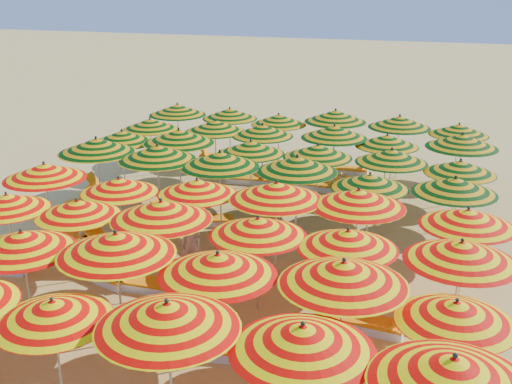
# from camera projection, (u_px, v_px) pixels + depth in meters

# --- Properties ---
(ground) EXTENTS (120.00, 120.00, 0.00)m
(ground) POSITION_uv_depth(u_px,v_px,m) (251.00, 248.00, 18.99)
(ground) COLOR #D5B35E
(ground) RESTS_ON ground
(umbrella_2) EXTENTS (2.79, 2.79, 2.31)m
(umbrella_2) POSITION_uv_depth(u_px,v_px,m) (53.00, 311.00, 11.46)
(umbrella_2) COLOR silver
(umbrella_2) RESTS_ON ground
(umbrella_3) EXTENTS (2.69, 2.69, 2.66)m
(umbrella_3) POSITION_uv_depth(u_px,v_px,m) (167.00, 316.00, 10.72)
(umbrella_3) COLOR silver
(umbrella_3) RESTS_ON ground
(umbrella_4) EXTENTS (3.00, 3.00, 2.56)m
(umbrella_4) POSITION_uv_depth(u_px,v_px,m) (302.00, 338.00, 10.23)
(umbrella_4) COLOR silver
(umbrella_4) RESTS_ON ground
(umbrella_5) EXTENTS (2.91, 2.91, 2.66)m
(umbrella_5) POSITION_uv_depth(u_px,v_px,m) (453.00, 372.00, 9.23)
(umbrella_5) COLOR silver
(umbrella_5) RESTS_ON ground
(umbrella_7) EXTENTS (2.87, 2.87, 2.50)m
(umbrella_7) POSITION_uv_depth(u_px,v_px,m) (22.00, 241.00, 13.99)
(umbrella_7) COLOR silver
(umbrella_7) RESTS_ON ground
(umbrella_8) EXTENTS (2.75, 2.75, 2.68)m
(umbrella_8) POSITION_uv_depth(u_px,v_px,m) (116.00, 244.00, 13.46)
(umbrella_8) COLOR silver
(umbrella_8) RESTS_ON ground
(umbrella_9) EXTENTS (2.76, 2.76, 2.56)m
(umbrella_9) POSITION_uv_depth(u_px,v_px,m) (218.00, 265.00, 12.76)
(umbrella_9) COLOR silver
(umbrella_9) RESTS_ON ground
(umbrella_10) EXTENTS (3.30, 3.30, 2.68)m
(umbrella_10) POSITION_uv_depth(u_px,v_px,m) (343.00, 273.00, 12.18)
(umbrella_10) COLOR silver
(umbrella_10) RESTS_ON ground
(umbrella_11) EXTENTS (2.67, 2.67, 2.32)m
(umbrella_11) POSITION_uv_depth(u_px,v_px,m) (456.00, 312.00, 11.42)
(umbrella_11) COLOR silver
(umbrella_11) RESTS_ON ground
(umbrella_12) EXTENTS (2.66, 2.66, 2.35)m
(umbrella_12) POSITION_uv_depth(u_px,v_px,m) (7.00, 202.00, 16.74)
(umbrella_12) COLOR silver
(umbrella_12) RESTS_ON ground
(umbrella_13) EXTENTS (2.76, 2.76, 2.31)m
(umbrella_13) POSITION_uv_depth(u_px,v_px,m) (77.00, 208.00, 16.40)
(umbrella_13) COLOR silver
(umbrella_13) RESTS_ON ground
(umbrella_14) EXTENTS (2.97, 2.97, 2.64)m
(umbrella_14) POSITION_uv_depth(u_px,v_px,m) (161.00, 210.00, 15.45)
(umbrella_14) COLOR silver
(umbrella_14) RESTS_ON ground
(umbrella_15) EXTENTS (2.67, 2.67, 2.45)m
(umbrella_15) POSITION_uv_depth(u_px,v_px,m) (258.00, 227.00, 14.89)
(umbrella_15) COLOR silver
(umbrella_15) RESTS_ON ground
(umbrella_16) EXTENTS (2.36, 2.36, 2.43)m
(umbrella_16) POSITION_uv_depth(u_px,v_px,m) (348.00, 240.00, 14.24)
(umbrella_16) COLOR silver
(umbrella_16) RESTS_ON ground
(umbrella_17) EXTENTS (3.00, 3.00, 2.54)m
(umbrella_17) POSITION_uv_depth(u_px,v_px,m) (461.00, 252.00, 13.39)
(umbrella_17) COLOR silver
(umbrella_17) RESTS_ON ground
(umbrella_18) EXTENTS (3.20, 3.20, 2.55)m
(umbrella_18) POSITION_uv_depth(u_px,v_px,m) (44.00, 171.00, 18.68)
(umbrella_18) COLOR silver
(umbrella_18) RESTS_ON ground
(umbrella_19) EXTENTS (2.54, 2.54, 2.34)m
(umbrella_19) POSITION_uv_depth(u_px,v_px,m) (119.00, 186.00, 18.05)
(umbrella_19) COLOR silver
(umbrella_19) RESTS_ON ground
(umbrella_20) EXTENTS (2.59, 2.59, 2.37)m
(umbrella_20) POSITION_uv_depth(u_px,v_px,m) (197.00, 187.00, 17.82)
(umbrella_20) COLOR silver
(umbrella_20) RESTS_ON ground
(umbrella_21) EXTENTS (3.10, 3.10, 2.65)m
(umbrella_21) POSITION_uv_depth(u_px,v_px,m) (276.00, 191.00, 16.75)
(umbrella_21) COLOR silver
(umbrella_21) RESTS_ON ground
(umbrella_22) EXTENTS (2.93, 2.93, 2.61)m
(umbrella_22) POSITION_uv_depth(u_px,v_px,m) (358.00, 198.00, 16.33)
(umbrella_22) COLOR silver
(umbrella_22) RESTS_ON ground
(umbrella_23) EXTENTS (2.76, 2.76, 2.45)m
(umbrella_23) POSITION_uv_depth(u_px,v_px,m) (468.00, 218.00, 15.43)
(umbrella_23) COLOR silver
(umbrella_23) RESTS_ON ground
(umbrella_24) EXTENTS (2.74, 2.74, 2.69)m
(umbrella_24) POSITION_uv_depth(u_px,v_px,m) (96.00, 146.00, 20.92)
(umbrella_24) COLOR silver
(umbrella_24) RESTS_ON ground
(umbrella_25) EXTENTS (3.18, 3.18, 2.66)m
(umbrella_25) POSITION_uv_depth(u_px,v_px,m) (157.00, 153.00, 20.22)
(umbrella_25) COLOR silver
(umbrella_25) RESTS_ON ground
(umbrella_26) EXTENTS (2.56, 2.56, 2.63)m
(umbrella_26) POSITION_uv_depth(u_px,v_px,m) (220.00, 159.00, 19.61)
(umbrella_26) COLOR silver
(umbrella_26) RESTS_ON ground
(umbrella_27) EXTENTS (2.80, 2.80, 2.61)m
(umbrella_27) POSITION_uv_depth(u_px,v_px,m) (297.00, 164.00, 19.18)
(umbrella_27) COLOR silver
(umbrella_27) RESTS_ON ground
(umbrella_28) EXTENTS (2.92, 2.92, 2.38)m
(umbrella_28) POSITION_uv_depth(u_px,v_px,m) (370.00, 181.00, 18.29)
(umbrella_28) COLOR silver
(umbrella_28) RESTS_ON ground
(umbrella_29) EXTENTS (2.52, 2.52, 2.48)m
(umbrella_29) POSITION_uv_depth(u_px,v_px,m) (455.00, 186.00, 17.66)
(umbrella_29) COLOR silver
(umbrella_29) RESTS_ON ground
(umbrella_30) EXTENTS (2.34, 2.34, 2.42)m
(umbrella_30) POSITION_uv_depth(u_px,v_px,m) (122.00, 137.00, 22.99)
(umbrella_30) COLOR silver
(umbrella_30) RESTS_ON ground
(umbrella_31) EXTENTS (3.29, 3.29, 2.66)m
(umbrella_31) POSITION_uv_depth(u_px,v_px,m) (179.00, 136.00, 22.20)
(umbrella_31) COLOR silver
(umbrella_31) RESTS_ON ground
(umbrella_32) EXTENTS (2.32, 2.32, 2.43)m
(umbrella_32) POSITION_uv_depth(u_px,v_px,m) (251.00, 147.00, 21.59)
(umbrella_32) COLOR silver
(umbrella_32) RESTS_ON ground
(umbrella_33) EXTENTS (2.44, 2.44, 2.45)m
(umbrella_33) POSITION_uv_depth(u_px,v_px,m) (318.00, 151.00, 21.08)
(umbrella_33) COLOR silver
(umbrella_33) RESTS_ON ground
(umbrella_34) EXTENTS (2.56, 2.56, 2.47)m
(umbrella_34) POSITION_uv_depth(u_px,v_px,m) (392.00, 156.00, 20.47)
(umbrella_34) COLOR silver
(umbrella_34) RESTS_ON ground
(umbrella_35) EXTENTS (2.78, 2.78, 2.34)m
(umbrella_35) POSITION_uv_depth(u_px,v_px,m) (460.00, 167.00, 19.70)
(umbrella_35) COLOR silver
(umbrella_35) RESTS_ON ground
(umbrella_36) EXTENTS (2.93, 2.93, 2.35)m
(umbrella_36) POSITION_uv_depth(u_px,v_px,m) (150.00, 124.00, 25.12)
(umbrella_36) COLOR silver
(umbrella_36) RESTS_ON ground
(umbrella_37) EXTENTS (3.00, 3.00, 2.45)m
(umbrella_37) POSITION_uv_depth(u_px,v_px,m) (215.00, 126.00, 24.45)
(umbrella_37) COLOR silver
(umbrella_37) RESTS_ON ground
(umbrella_38) EXTENTS (2.82, 2.82, 2.45)m
(umbrella_38) POSITION_uv_depth(u_px,v_px,m) (262.00, 130.00, 23.79)
(umbrella_38) COLOR silver
(umbrella_38) RESTS_ON ground
(umbrella_39) EXTENTS (2.99, 2.99, 2.56)m
(umbrella_39) POSITION_uv_depth(u_px,v_px,m) (334.00, 132.00, 23.18)
(umbrella_39) COLOR silver
(umbrella_39) RESTS_ON ground
(umbrella_40) EXTENTS (2.52, 2.52, 2.38)m
(umbrella_40) POSITION_uv_depth(u_px,v_px,m) (387.00, 141.00, 22.62)
(umbrella_40) COLOR silver
(umbrella_40) RESTS_ON ground
(umbrella_41) EXTENTS (2.54, 2.54, 2.61)m
(umbrella_41) POSITION_uv_depth(u_px,v_px,m) (462.00, 141.00, 21.78)
(umbrella_41) COLOR silver
(umbrella_41) RESTS_ON ground
(umbrella_42) EXTENTS (2.62, 2.62, 2.54)m
(umbrella_42) POSITION_uv_depth(u_px,v_px,m) (177.00, 110.00, 26.91)
(umbrella_42) COLOR silver
(umbrella_42) RESTS_ON ground
(umbrella_43) EXTENTS (2.60, 2.60, 2.43)m
(umbrella_43) POSITION_uv_depth(u_px,v_px,m) (230.00, 114.00, 26.63)
(umbrella_43) COLOR silver
(umbrella_43) RESTS_ON ground
(umbrella_44) EXTENTS (2.92, 2.92, 2.37)m
(umbrella_44) POSITION_uv_depth(u_px,v_px,m) (279.00, 120.00, 25.83)
(umbrella_44) COLOR silver
(umbrella_44) RESTS_ON ground
(umbrella_45) EXTENTS (3.16, 3.16, 2.63)m
(umbrella_45) POSITION_uv_depth(u_px,v_px,m) (335.00, 116.00, 25.39)
(umbrella_45) COLOR silver
(umbrella_45) RESTS_ON ground
(umbrella_46) EXTENTS (2.83, 2.83, 2.56)m
(umbrella_46) POSITION_uv_depth(u_px,v_px,m) (400.00, 122.00, 24.70)
(umbrella_46) COLOR silver
(umbrella_46) RESTS_ON ground
(umbrella_47) EXTENTS (2.97, 2.97, 2.38)m
(umbrella_47) POSITION_uv_depth(u_px,v_px,m) (459.00, 130.00, 24.17)
(umbrella_47) COLOR silver
(umbrella_47) RESTS_ON ground
(lounger_4) EXTENTS (1.74, 0.61, 0.69)m
(lounger_4) POSITION_uv_depth(u_px,v_px,m) (151.00, 336.00, 14.16)
(lounger_4) COLOR white
(lounger_4) RESTS_ON ground
(lounger_5) EXTENTS (1.81, 0.86, 0.69)m
(lounger_5) POSITION_uv_depth(u_px,v_px,m) (195.00, 348.00, 13.72)
(lounger_5) COLOR white
(lounger_5) RESTS_ON ground
(lounger_6) EXTENTS (1.80, 0.82, 0.69)m
(lounger_6) POSITION_uv_depth(u_px,v_px,m) (0.00, 266.00, 17.51)
(lounger_6) COLOR white
(lounger_6) RESTS_ON ground
(lounger_7) EXTENTS (1.83, 1.14, 0.69)m
(lounger_7) POSITION_uv_depth(u_px,v_px,m) (103.00, 275.00, 17.00)
(lounger_7) COLOR white
(lounger_7) RESTS_ON ground
(lounger_8) EXTENTS (1.74, 0.60, 0.69)m
(lounger_8) POSITION_uv_depth(u_px,v_px,m) (147.00, 284.00, 16.49)
(lounger_8) COLOR white
(lounger_8) RESTS_ON ground
(lounger_9) EXTENTS (1.79, 0.80, 0.69)m
(lounger_9) POSITION_uv_depth(u_px,v_px,m) (369.00, 324.00, 14.66)
(lounger_9) COLOR white
(lounger_9) RESTS_ON ground
(lounger_10) EXTENTS (1.82, 1.25, 0.69)m
(lounger_10) POSITION_uv_depth(u_px,v_px,m) (70.00, 237.00, 19.37)
(lounger_10) COLOR white
(lounger_10) RESTS_ON ground
(lounger_11) EXTENTS (1.82, 1.01, 0.69)m
(lounger_11) POSITION_uv_depth(u_px,v_px,m) (109.00, 242.00, 19.03)
(lounger_11) COLOR white
(lounger_11) RESTS_ON ground
(lounger_12) EXTENTS (1.83, 1.13, 0.69)m
(lounger_12) POSITION_uv_depth(u_px,v_px,m) (88.00, 208.00, 21.74)
(lounger_12) COLOR white
(lounger_12) RESTS_ON ground
(lounger_13) EXTENTS (1.81, 0.89, 0.69)m
(lounger_13) POSITION_uv_depth(u_px,v_px,m) (176.00, 218.00, 20.90)
(lounger_13) COLOR white
(lounger_13) RESTS_ON ground
(lounger_14) EXTENTS (1.83, 1.06, 0.69)m
(lounger_14) POSITION_uv_depth(u_px,v_px,m) (206.00, 220.00, 20.68)
(lounger_14) COLOR white
(lounger_14) RESTS_ON ground
(lounger_15) EXTENTS (1.78, 0.76, 0.69)m
(lounger_15) POSITION_uv_depth(u_px,v_px,m) (109.00, 188.00, 23.70)
(lounger_15) COLOR white
(lounger_15) RESTS_ON ground
(lounger_16) EXTENTS (1.79, 0.79, 0.69)m
(lounger_16) POSITION_uv_depth(u_px,v_px,m) (372.00, 214.00, 21.25)
(lounger_16) COLOR white
(lounger_16) RESTS_ON ground
(lounger_17) EXTENTS (1.77, 0.70, 0.69)m
(lounger_17) POSITION_uv_depth(u_px,v_px,m) (251.00, 179.00, 24.71)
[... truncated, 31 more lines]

